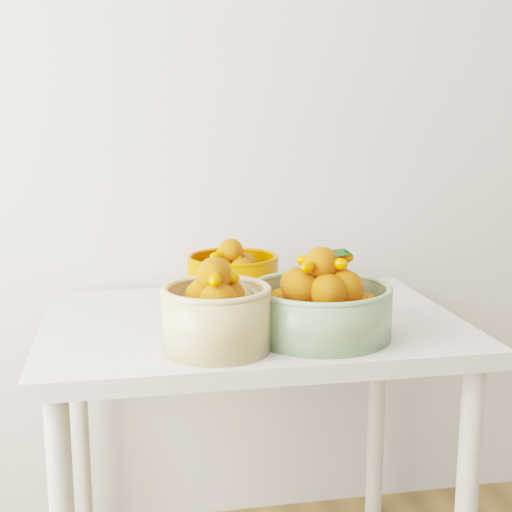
% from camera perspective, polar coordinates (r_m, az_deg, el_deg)
% --- Properties ---
extents(table, '(1.00, 0.70, 0.75)m').
position_cam_1_polar(table, '(1.77, -0.36, -7.98)').
color(table, silver).
rests_on(table, ground).
extents(bowl_cream, '(0.29, 0.29, 0.20)m').
position_cam_1_polar(bowl_cream, '(1.50, -3.23, -4.70)').
color(bowl_cream, tan).
rests_on(bowl_cream, table).
extents(bowl_green, '(0.39, 0.39, 0.20)m').
position_cam_1_polar(bowl_green, '(1.59, 5.20, -3.93)').
color(bowl_green, gray).
rests_on(bowl_green, table).
extents(bowl_orange, '(0.30, 0.30, 0.17)m').
position_cam_1_polar(bowl_orange, '(1.86, -1.86, -1.78)').
color(bowl_orange, '#C34E00').
rests_on(bowl_orange, table).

